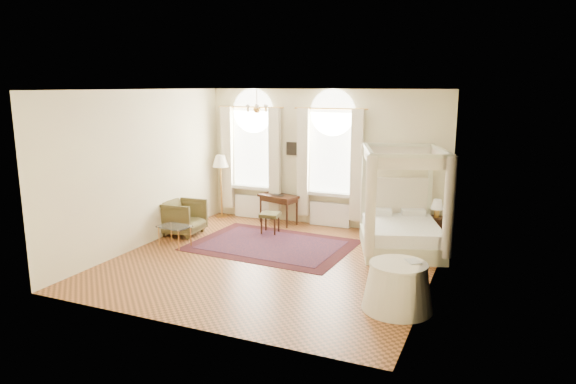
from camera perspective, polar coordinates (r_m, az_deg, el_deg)
name	(u,v)px	position (r m, az deg, el deg)	size (l,w,h in m)	color
ground	(272,262)	(10.12, -1.76, -7.73)	(6.00, 6.00, 0.00)	#A15B2F
room_walls	(272,161)	(9.64, -1.83, 3.43)	(6.00, 6.00, 6.00)	beige
window_left	(252,161)	(13.10, -4.02, 3.43)	(1.62, 0.27, 3.29)	silver
window_right	(330,166)	(12.29, 4.73, 2.87)	(1.62, 0.27, 3.29)	silver
chandelier	(257,108)	(11.03, -3.48, 9.29)	(0.51, 0.45, 0.50)	gold
wall_pictures	(327,149)	(12.36, 4.41, 4.81)	(2.54, 0.03, 0.39)	black
canopy_bed	(401,228)	(10.87, 12.46, -3.94)	(2.15, 2.38, 2.15)	beige
nightstand	(434,229)	(11.83, 15.93, -3.94)	(0.37, 0.34, 0.54)	#361B0E
nightstand_lamp	(437,205)	(11.70, 16.24, -1.44)	(0.27, 0.27, 0.40)	gold
writing_desk	(279,199)	(12.68, -1.06, -0.80)	(1.07, 0.75, 0.73)	#361B0E
laptop	(279,195)	(12.60, -0.98, -0.33)	(0.34, 0.22, 0.03)	black
stool	(270,216)	(11.89, -2.00, -2.72)	(0.47, 0.47, 0.49)	#3F381B
armchair	(183,217)	(12.07, -11.60, -2.77)	(0.85, 0.87, 0.80)	#4D4221
coffee_table	(174,228)	(11.21, -12.50, -3.92)	(0.71, 0.54, 0.45)	silver
floor_lamp	(221,164)	(13.31, -7.50, 3.08)	(0.42, 0.42, 1.63)	gold
oriental_rug	(272,245)	(11.11, -1.80, -5.90)	(3.47, 2.58, 0.01)	#3B0E11
side_table	(398,287)	(8.14, 12.09, -10.24)	(1.08, 1.08, 0.74)	white
book	(407,262)	(8.06, 13.13, -7.57)	(0.19, 0.25, 0.02)	black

